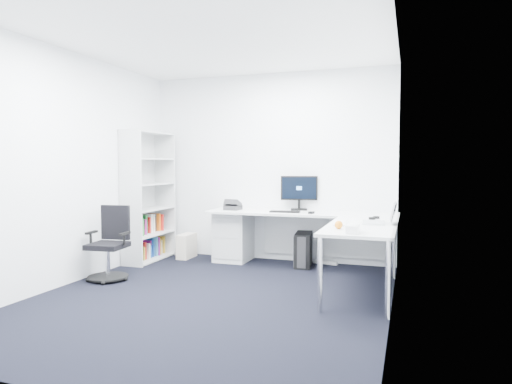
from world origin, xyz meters
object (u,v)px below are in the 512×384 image
(bookshelf, at_px, (148,196))
(task_chair, at_px, (107,243))
(monitor, at_px, (299,192))
(l_desk, at_px, (294,243))
(laptop, at_px, (374,212))

(bookshelf, xyz_separation_m, task_chair, (0.15, -1.16, -0.49))
(monitor, bearing_deg, l_desk, -94.18)
(l_desk, height_order, bookshelf, bookshelf)
(bookshelf, height_order, task_chair, bookshelf)
(l_desk, xyz_separation_m, laptop, (1.03, -0.57, 0.50))
(task_chair, distance_m, monitor, 2.65)
(task_chair, bearing_deg, l_desk, 22.84)
(l_desk, relative_size, task_chair, 2.88)
(l_desk, height_order, laptop, laptop)
(monitor, relative_size, laptop, 1.50)
(laptop, bearing_deg, task_chair, -174.49)
(monitor, bearing_deg, task_chair, -150.40)
(task_chair, height_order, monitor, monitor)
(bookshelf, height_order, laptop, bookshelf)
(bookshelf, distance_m, laptop, 3.26)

